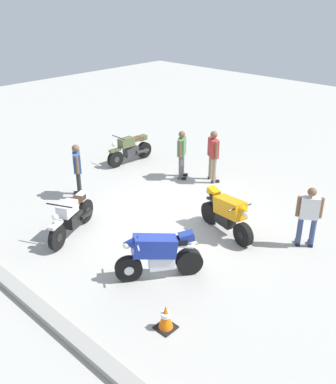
{
  "coord_description": "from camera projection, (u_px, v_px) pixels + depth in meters",
  "views": [
    {
      "loc": [
        -7.04,
        7.75,
        5.82
      ],
      "look_at": [
        0.23,
        -0.0,
        0.75
      ],
      "focal_mm": 40.39,
      "sensor_mm": 36.0,
      "label": 1
    }
  ],
  "objects": [
    {
      "name": "motorcycle_silver_cruiser",
      "position": [
        72.0,
        216.0,
        11.01
      ],
      "size": [
        1.02,
        1.95,
        1.09
      ],
      "rotation": [
        0.0,
        0.0,
        2.01
      ],
      "color": "black",
      "rests_on": "ground"
    },
    {
      "name": "motorcycle_blue_sportbike",
      "position": [
        159.0,
        254.0,
        9.33
      ],
      "size": [
        1.28,
        1.71,
        1.14
      ],
      "rotation": [
        0.0,
        0.0,
        0.96
      ],
      "color": "black",
      "rests_on": "ground"
    },
    {
      "name": "curb_edge",
      "position": [
        24.0,
        295.0,
        8.89
      ],
      "size": [
        14.0,
        0.3,
        0.15
      ],
      "primitive_type": "cube",
      "color": "gray",
      "rests_on": "ground"
    },
    {
      "name": "motorcycle_orange_sportbike",
      "position": [
        227.0,
        213.0,
        11.01
      ],
      "size": [
        1.93,
        0.85,
        1.14
      ],
      "rotation": [
        0.0,
        0.0,
        2.86
      ],
      "color": "black",
      "rests_on": "ground"
    },
    {
      "name": "person_in_green_shirt",
      "position": [
        182.0,
        152.0,
        14.16
      ],
      "size": [
        0.48,
        0.59,
        1.62
      ],
      "rotation": [
        0.0,
        0.0,
        3.68
      ],
      "color": "#59595B",
      "rests_on": "ground"
    },
    {
      "name": "traffic_cone",
      "position": [
        166.0,
        317.0,
        8.03
      ],
      "size": [
        0.36,
        0.36,
        0.53
      ],
      "color": "black",
      "rests_on": "ground"
    },
    {
      "name": "person_in_red_shirt",
      "position": [
        213.0,
        153.0,
        13.88
      ],
      "size": [
        0.6,
        0.5,
        1.71
      ],
      "rotation": [
        0.0,
        0.0,
        4.15
      ],
      "color": "gray",
      "rests_on": "ground"
    },
    {
      "name": "ground_plane",
      "position": [
        174.0,
        219.0,
        11.95
      ],
      "size": [
        40.0,
        40.0,
        0.0
      ],
      "primitive_type": "plane",
      "color": "#ADAAA3"
    },
    {
      "name": "motorcycle_olive_vintage",
      "position": [
        130.0,
        149.0,
        15.61
      ],
      "size": [
        0.7,
        1.96,
        1.07
      ],
      "rotation": [
        0.0,
        0.0,
        1.53
      ],
      "color": "black",
      "rests_on": "ground"
    },
    {
      "name": "person_in_blue_shirt",
      "position": [
        77.0,
        168.0,
        12.86
      ],
      "size": [
        0.58,
        0.5,
        1.66
      ],
      "rotation": [
        0.0,
        0.0,
        0.97
      ],
      "color": "#262628",
      "rests_on": "ground"
    },
    {
      "name": "person_in_white_shirt",
      "position": [
        309.0,
        214.0,
        10.35
      ],
      "size": [
        0.57,
        0.48,
        1.58
      ],
      "rotation": [
        0.0,
        0.0,
        5.29
      ],
      "color": "#384772",
      "rests_on": "ground"
    }
  ]
}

